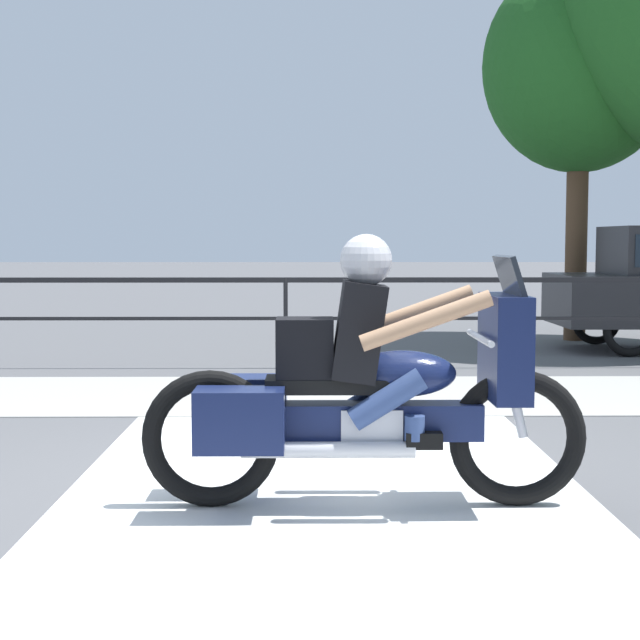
% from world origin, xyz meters
% --- Properties ---
extents(ground_plane, '(120.00, 120.00, 0.00)m').
position_xyz_m(ground_plane, '(0.00, 0.00, 0.00)').
color(ground_plane, '#565659').
extents(sidewalk_band, '(44.00, 2.40, 0.01)m').
position_xyz_m(sidewalk_band, '(0.00, 3.40, 0.01)').
color(sidewalk_band, '#A8A59E').
rests_on(sidewalk_band, ground).
extents(crosswalk_band, '(3.10, 6.00, 0.01)m').
position_xyz_m(crosswalk_band, '(0.38, -0.20, 0.00)').
color(crosswalk_band, silver).
rests_on(crosswalk_band, ground).
extents(fence_railing, '(36.00, 0.05, 1.06)m').
position_xyz_m(fence_railing, '(0.00, 5.38, 0.84)').
color(fence_railing, black).
rests_on(fence_railing, ground).
extents(motorcycle, '(2.50, 0.76, 1.53)m').
position_xyz_m(motorcycle, '(0.59, -0.57, 0.68)').
color(motorcycle, black).
rests_on(motorcycle, ground).
extents(tree_behind_sign, '(2.84, 2.84, 5.61)m').
position_xyz_m(tree_behind_sign, '(4.25, 8.58, 4.02)').
color(tree_behind_sign, brown).
rests_on(tree_behind_sign, ground).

